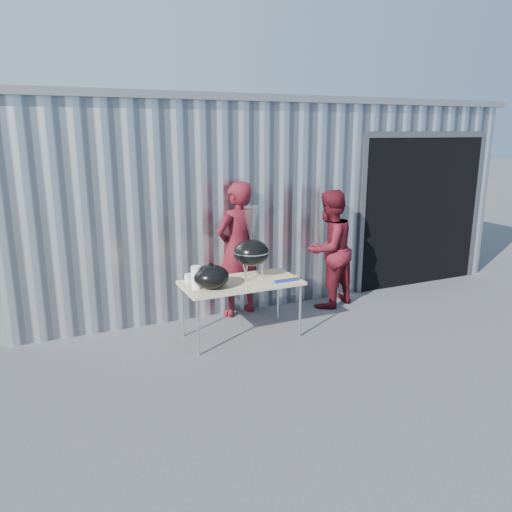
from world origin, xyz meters
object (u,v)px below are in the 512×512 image
person_cook (238,249)px  folding_table (241,284)px  kettle_grill (251,247)px  person_bystander (329,249)px

person_cook → folding_table: bearing=54.2°
folding_table → kettle_grill: (0.18, 0.07, 0.46)m
kettle_grill → person_cook: 0.76m
kettle_grill → person_cook: size_ratio=0.49×
folding_table → person_cook: (0.29, 0.80, 0.26)m
folding_table → person_cook: person_cook is taller
person_cook → person_bystander: (1.38, -0.24, -0.08)m
person_bystander → person_cook: bearing=-29.7°
kettle_grill → person_cook: bearing=81.2°
folding_table → person_bystander: 1.77m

